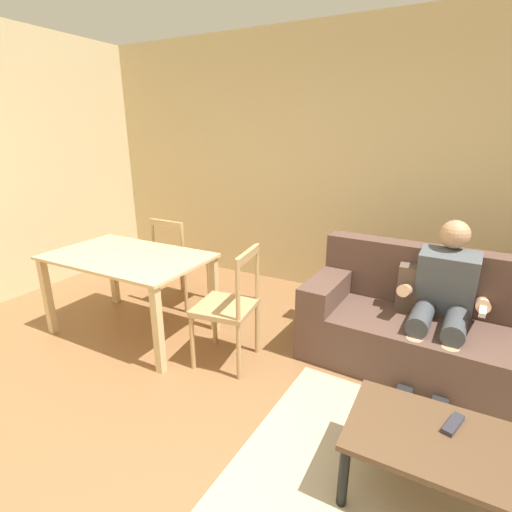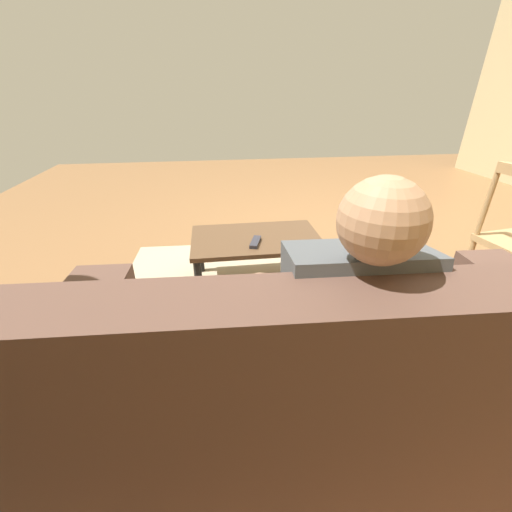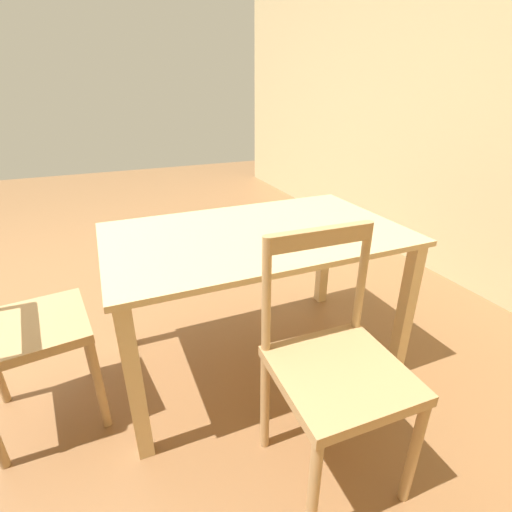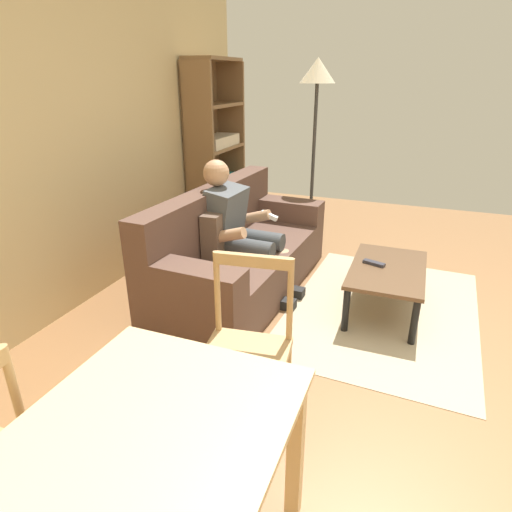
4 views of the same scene
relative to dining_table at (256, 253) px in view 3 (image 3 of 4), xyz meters
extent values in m
cube|color=#C8B586|center=(-1.76, -1.11, 0.77)|extent=(0.12, 5.89, 2.77)
cube|color=#D1B27F|center=(0.00, 0.00, 0.09)|extent=(1.37, 0.83, 0.02)
cube|color=#D1B27F|center=(-0.64, -0.37, -0.27)|extent=(0.06, 0.06, 0.70)
cube|color=#D1B27F|center=(0.64, -0.37, -0.27)|extent=(0.06, 0.06, 0.70)
cube|color=#D1B27F|center=(-0.64, 0.37, -0.27)|extent=(0.06, 0.06, 0.70)
cube|color=#D1B27F|center=(0.64, 0.37, -0.27)|extent=(0.06, 0.06, 0.70)
cube|color=tan|center=(0.00, 0.72, -0.15)|extent=(0.43, 0.43, 0.04)
cylinder|color=tan|center=(0.20, 0.90, -0.38)|extent=(0.04, 0.04, 0.47)
cylinder|color=tan|center=(-0.18, 0.91, -0.38)|extent=(0.04, 0.04, 0.47)
cylinder|color=tan|center=(0.18, 0.52, -0.38)|extent=(0.04, 0.04, 0.47)
cylinder|color=tan|center=(-0.20, 0.53, -0.38)|extent=(0.04, 0.04, 0.47)
cylinder|color=tan|center=(0.18, 0.52, 0.08)|extent=(0.03, 0.03, 0.45)
cylinder|color=tan|center=(-0.20, 0.53, 0.08)|extent=(0.03, 0.03, 0.45)
cube|color=tan|center=(-0.01, 0.53, 0.27)|extent=(0.38, 0.05, 0.06)
cube|color=tan|center=(0.99, 0.00, -0.16)|extent=(0.47, 0.47, 0.04)
cylinder|color=tan|center=(0.77, 0.16, -0.39)|extent=(0.04, 0.04, 0.46)
cylinder|color=tan|center=(0.82, -0.21, -0.39)|extent=(0.04, 0.04, 0.46)
camera|label=1|loc=(2.43, -2.20, 1.12)|focal=26.65mm
camera|label=2|loc=(2.83, 1.49, 0.67)|focal=22.54mm
camera|label=3|loc=(0.63, 1.49, 0.72)|focal=26.05mm
camera|label=4|loc=(-0.62, -0.68, 1.12)|focal=30.23mm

